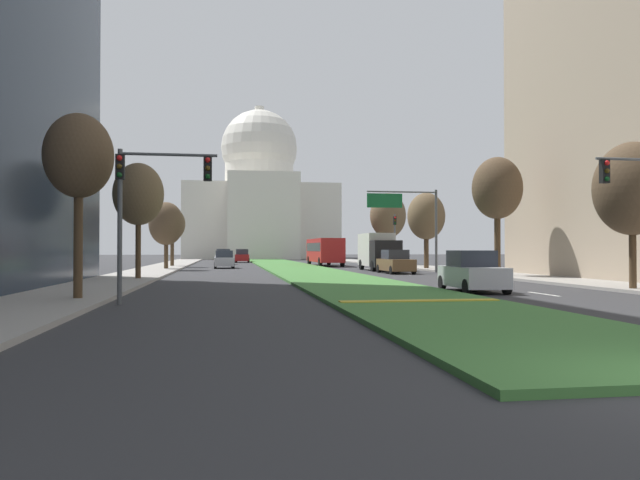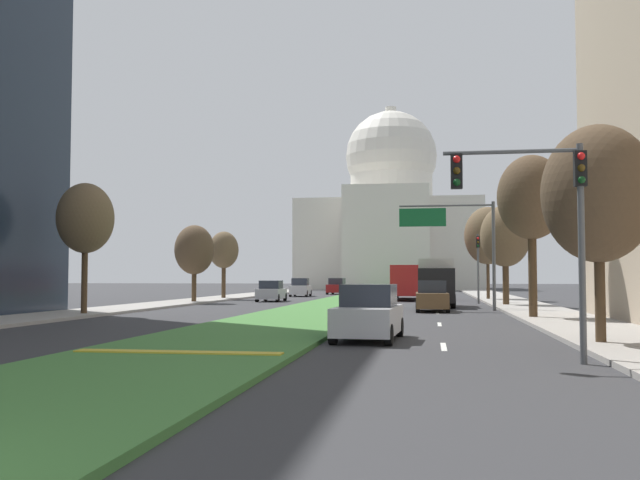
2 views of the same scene
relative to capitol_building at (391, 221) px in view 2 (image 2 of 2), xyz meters
name	(u,v)px [view 2 (image 2 of 2)]	position (x,y,z in m)	size (l,w,h in m)	color
ground_plane	(357,300)	(0.00, -54.56, -10.94)	(260.00, 260.00, 0.00)	#333335
grass_median	(349,302)	(0.00, -60.09, -10.87)	(5.93, 99.53, 0.14)	#427A38
median_curb_nose	(178,352)	(0.00, -97.85, -10.78)	(5.34, 0.50, 0.04)	gold
lane_dashes_right	(436,303)	(6.63, -60.24, -10.94)	(0.16, 64.00, 0.01)	silver
sidewalk_left	(172,303)	(-12.29, -65.62, -10.87)	(4.00, 99.53, 0.15)	#9E9991
sidewalk_right	(521,306)	(12.29, -65.62, -10.87)	(4.00, 99.53, 0.15)	#9E9991
capitol_building	(391,221)	(0.00, 0.00, 0.00)	(28.23, 28.17, 29.86)	silver
traffic_light_near_right	(544,203)	(8.95, -97.51, -7.15)	(3.34, 0.35, 5.20)	#515456
traffic_light_far_right	(478,259)	(9.79, -60.79, -7.63)	(0.28, 0.35, 5.20)	#515456
overhead_guide_sign	(457,233)	(7.86, -71.82, -6.29)	(5.68, 0.20, 6.50)	#515456
street_tree_right_near	(598,194)	(11.15, -93.22, -6.48)	(3.25, 3.25, 6.52)	#4C3823
street_tree_left_mid	(85,219)	(-11.37, -80.72, -5.92)	(2.91, 2.91, 6.88)	#4C3823
street_tree_right_mid	(531,198)	(11.03, -80.36, -5.20)	(3.21, 3.21, 7.81)	#4C3823
street_tree_left_far	(194,250)	(-11.50, -63.23, -6.91)	(3.01, 3.01, 5.94)	#4C3823
street_tree_right_far	(505,237)	(11.29, -65.66, -6.21)	(3.34, 3.34, 6.87)	#4C3823
street_tree_left_distant	(224,250)	(-11.74, -54.66, -6.63)	(2.60, 2.60, 5.99)	#4C3823
street_tree_right_distant	(488,236)	(11.06, -53.70, -5.47)	(3.90, 3.90, 7.92)	#4C3823
sedan_lead_stopped	(369,314)	(4.29, -92.08, -10.11)	(2.11, 4.29, 1.79)	#BCBCC1
sedan_midblock	(432,297)	(6.33, -73.04, -10.11)	(1.97, 4.38, 1.79)	brown
sedan_distant	(271,292)	(-6.53, -58.67, -10.15)	(1.97, 4.14, 1.69)	#BCBCC1
sedan_far_horizon	(301,288)	(-6.71, -44.60, -10.09)	(2.02, 4.28, 1.84)	silver
sedan_very_far	(337,287)	(-4.20, -35.37, -10.10)	(2.10, 4.22, 1.82)	maroon
box_truck_delivery	(436,282)	(6.63, -66.76, -9.26)	(2.40, 6.40, 3.20)	black
city_bus	(408,279)	(4.28, -52.34, -9.17)	(2.62, 11.00, 2.95)	#B21E1E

